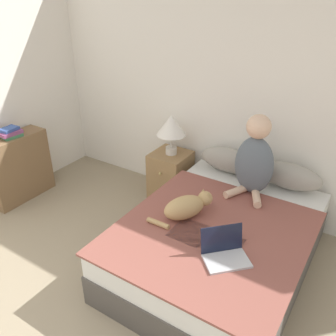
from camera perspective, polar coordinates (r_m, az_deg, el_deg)
name	(u,v)px	position (r m, az deg, el deg)	size (l,w,h in m)	color
wall_back	(230,92)	(3.72, 9.89, 11.92)	(5.33, 0.05, 2.55)	white
bed	(219,244)	(3.19, 8.21, -11.93)	(1.45, 1.92, 0.50)	#4C4742
pillow_near	(228,160)	(3.73, 9.64, 1.28)	(0.61, 0.23, 0.26)	gray
pillow_far	(290,176)	(3.57, 18.94, -1.23)	(0.61, 0.23, 0.26)	gray
person_sitting	(254,160)	(3.30, 13.69, 1.31)	(0.37, 0.36, 0.77)	slate
cat_tabby	(187,206)	(2.99, 3.02, -6.18)	(0.40, 0.48, 0.20)	tan
laptop_open	(225,253)	(2.65, 9.11, -13.28)	(0.40, 0.40, 0.22)	#B7B7BC
nightstand	(170,175)	(4.10, 0.40, -1.19)	(0.40, 0.43, 0.56)	#937047
table_lamp	(171,126)	(3.84, 0.54, 6.71)	(0.32, 0.32, 0.45)	beige
bookshelf	(18,168)	(4.41, -22.91, 0.07)	(0.27, 0.73, 0.76)	brown
book_stack_top	(10,133)	(4.24, -24.04, 5.20)	(0.21, 0.24, 0.10)	#3D7A51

